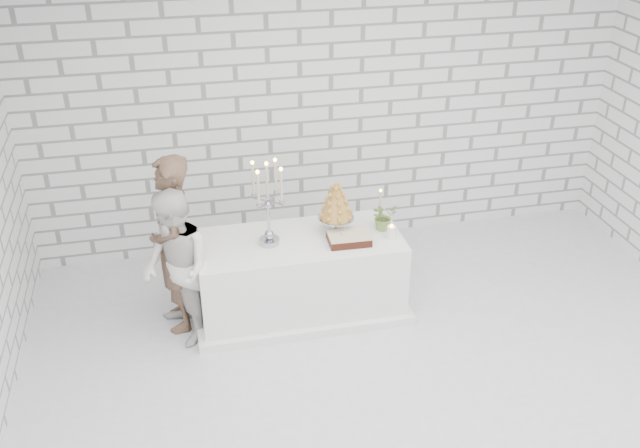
{
  "coord_description": "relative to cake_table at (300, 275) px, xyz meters",
  "views": [
    {
      "loc": [
        -1.57,
        -4.05,
        3.86
      ],
      "look_at": [
        -0.46,
        0.93,
        1.05
      ],
      "focal_mm": 39.79,
      "sensor_mm": 36.0,
      "label": 1
    }
  ],
  "objects": [
    {
      "name": "ground",
      "position": [
        0.58,
        -1.23,
        -0.38
      ],
      "size": [
        6.0,
        5.0,
        0.01
      ],
      "primitive_type": "cube",
      "color": "silver",
      "rests_on": "ground"
    },
    {
      "name": "ceiling",
      "position": [
        0.58,
        -1.23,
        2.62
      ],
      "size": [
        6.0,
        5.0,
        0.01
      ],
      "primitive_type": "cube",
      "color": "white",
      "rests_on": "ground"
    },
    {
      "name": "wall_back",
      "position": [
        0.58,
        1.27,
        1.12
      ],
      "size": [
        6.0,
        0.01,
        3.0
      ],
      "primitive_type": "cube",
      "color": "white",
      "rests_on": "ground"
    },
    {
      "name": "cake_table",
      "position": [
        0.0,
        0.0,
        0.0
      ],
      "size": [
        1.8,
        0.8,
        0.75
      ],
      "primitive_type": "cube",
      "color": "white",
      "rests_on": "ground"
    },
    {
      "name": "groom",
      "position": [
        -1.08,
        0.05,
        0.43
      ],
      "size": [
        0.41,
        0.61,
        1.61
      ],
      "primitive_type": "imported",
      "rotation": [
        0.0,
        0.0,
        -1.53
      ],
      "color": "#483327",
      "rests_on": "ground"
    },
    {
      "name": "bride",
      "position": [
        -1.08,
        -0.17,
        0.32
      ],
      "size": [
        0.71,
        0.81,
        1.39
      ],
      "primitive_type": "imported",
      "rotation": [
        0.0,
        0.0,
        -1.26
      ],
      "color": "silver",
      "rests_on": "ground"
    },
    {
      "name": "candelabra",
      "position": [
        -0.27,
        -0.02,
        0.76
      ],
      "size": [
        0.34,
        0.34,
        0.77
      ],
      "primitive_type": null,
      "rotation": [
        0.0,
        0.0,
        0.08
      ],
      "color": "#9E9FA8",
      "rests_on": "cake_table"
    },
    {
      "name": "croquembouche",
      "position": [
        0.34,
        0.05,
        0.62
      ],
      "size": [
        0.32,
        0.32,
        0.5
      ],
      "primitive_type": null,
      "rotation": [
        0.0,
        0.0,
        -0.0
      ],
      "color": "#9D6927",
      "rests_on": "cake_table"
    },
    {
      "name": "chocolate_cake",
      "position": [
        0.41,
        -0.14,
        0.42
      ],
      "size": [
        0.37,
        0.27,
        0.08
      ],
      "primitive_type": "cube",
      "rotation": [
        0.0,
        0.0,
        -0.03
      ],
      "color": "black",
      "rests_on": "cake_table"
    },
    {
      "name": "pillar_candle",
      "position": [
        0.79,
        -0.16,
        0.44
      ],
      "size": [
        0.1,
        0.1,
        0.12
      ],
      "primitive_type": "cylinder",
      "rotation": [
        0.0,
        0.0,
        -0.28
      ],
      "color": "white",
      "rests_on": "cake_table"
    },
    {
      "name": "extra_taper",
      "position": [
        0.77,
        0.13,
        0.54
      ],
      "size": [
        0.07,
        0.07,
        0.32
      ],
      "primitive_type": "cylinder",
      "rotation": [
        0.0,
        0.0,
        -0.09
      ],
      "color": "#BFAD96",
      "rests_on": "cake_table"
    },
    {
      "name": "flowers",
      "position": [
        0.77,
        0.02,
        0.5
      ],
      "size": [
        0.27,
        0.25,
        0.26
      ],
      "primitive_type": "imported",
      "rotation": [
        0.0,
        0.0,
        0.23
      ],
      "color": "olive",
      "rests_on": "cake_table"
    }
  ]
}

